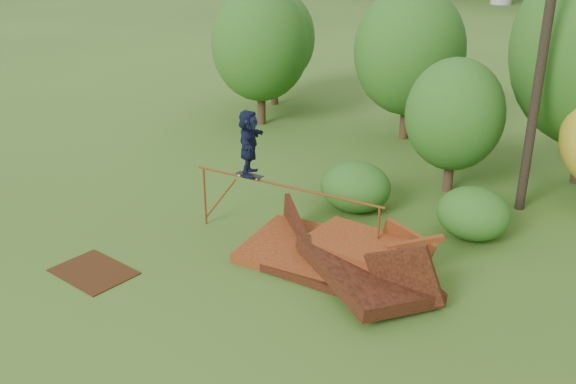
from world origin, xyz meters
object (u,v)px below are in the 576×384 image
Objects in this scene: skater at (249,143)px; utility_pole at (546,35)px; flat_plate at (93,272)px; scrap_pile at (342,258)px.

utility_pole reaches higher than skater.
scrap_pile is at bearing 40.00° from flat_plate.
skater is 0.17× the size of utility_pole.
skater is at bearing 66.62° from flat_plate.
scrap_pile is 8.39m from utility_pole.
flat_plate is 0.19× the size of utility_pole.
flat_plate is at bearing -140.00° from scrap_pile.
skater is 8.65m from utility_pole.
utility_pole is at bearing 71.89° from scrap_pile.
utility_pole reaches higher than scrap_pile.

